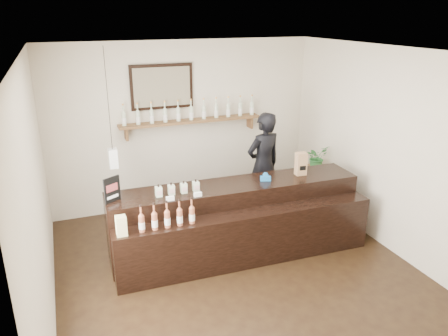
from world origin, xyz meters
name	(u,v)px	position (x,y,z in m)	size (l,w,h in m)	color
ground	(241,275)	(0.00, 0.00, 0.00)	(5.00, 5.00, 0.00)	black
room_shell	(242,150)	(0.00, 0.00, 1.70)	(5.00, 5.00, 5.00)	beige
back_wall_decor	(176,107)	(-0.15, 2.37, 1.76)	(2.66, 0.96, 1.69)	brown
counter	(239,222)	(0.21, 0.57, 0.46)	(3.53, 1.03, 1.15)	black
promo_sign	(112,189)	(-1.44, 0.70, 1.14)	(0.21, 0.13, 0.32)	black
paper_bag	(301,164)	(1.23, 0.70, 1.15)	(0.16, 0.13, 0.33)	#976A49
tape_dispenser	(265,178)	(0.64, 0.66, 1.03)	(0.15, 0.10, 0.12)	#196CB5
side_cabinet	(314,188)	(2.00, 1.47, 0.36)	(0.49, 0.58, 0.72)	brown
potted_plant	(317,157)	(2.00, 1.47, 0.91)	(0.36, 0.31, 0.40)	#2D7032
shopkeeper	(264,158)	(1.05, 1.55, 0.98)	(0.72, 0.47, 1.97)	black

